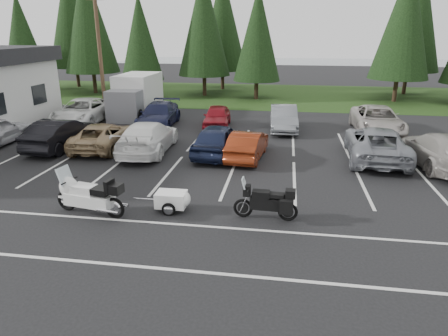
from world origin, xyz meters
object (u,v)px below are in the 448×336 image
at_px(car_near_1, 61,134).
at_px(car_far_4, 377,120).
at_px(car_near_2, 103,136).
at_px(car_far_3, 284,118).
at_px(car_far_1, 159,115).
at_px(adventure_motorcycle, 266,199).
at_px(car_near_3, 148,137).
at_px(touring_motorcycle, 89,192).
at_px(car_near_6, 376,143).
at_px(car_far_2, 217,117).
at_px(cargo_trailer, 171,201).
at_px(car_near_4, 218,139).
at_px(car_near_5, 248,145).
at_px(utility_pole, 100,49).
at_px(car_near_7, 439,150).
at_px(box_truck, 134,96).
at_px(car_far_0, 82,111).

xyz_separation_m(car_near_1, car_far_4, (16.98, 5.95, 0.01)).
distance_m(car_near_2, car_far_3, 10.82).
distance_m(car_far_1, adventure_motorcycle, 14.56).
relative_size(car_near_3, car_far_1, 1.05).
xyz_separation_m(car_far_3, car_far_4, (5.54, 0.06, 0.05)).
distance_m(car_far_4, touring_motorcycle, 17.71).
xyz_separation_m(car_near_6, car_far_4, (1.11, 5.41, 0.00)).
relative_size(car_near_2, car_far_2, 1.21).
bearing_deg(cargo_trailer, car_near_3, 114.20).
distance_m(car_near_6, touring_motorcycle, 13.22).
bearing_deg(car_near_4, car_near_5, 171.19).
height_order(utility_pole, car_near_1, utility_pole).
xyz_separation_m(cargo_trailer, adventure_motorcycle, (3.21, -0.16, 0.36)).
distance_m(car_near_5, car_far_2, 6.79).
xyz_separation_m(car_near_1, car_near_5, (9.80, -0.22, -0.11)).
distance_m(car_near_7, car_far_1, 16.09).
distance_m(car_near_2, car_far_4, 15.85).
distance_m(box_truck, touring_motorcycle, 16.33).
relative_size(car_near_1, car_near_5, 1.17).
bearing_deg(box_truck, car_near_7, -26.04).
bearing_deg(touring_motorcycle, car_near_7, 38.57).
relative_size(car_near_3, car_far_0, 0.94).
bearing_deg(car_near_4, car_near_7, -176.97).
bearing_deg(car_far_0, car_near_5, -30.34).
relative_size(car_near_2, car_far_3, 1.07).
xyz_separation_m(car_near_1, touring_motorcycle, (5.21, -7.29, 0.02)).
xyz_separation_m(car_near_3, car_far_1, (-1.24, 5.69, -0.04)).
bearing_deg(car_far_0, car_near_3, -44.42).
height_order(car_near_7, car_far_1, car_near_7).
bearing_deg(cargo_trailer, car_far_3, 72.94).
distance_m(car_near_2, car_near_5, 7.67).
height_order(car_near_5, car_far_4, car_far_4).
bearing_deg(car_near_6, car_far_4, -98.09).
bearing_deg(box_truck, car_far_4, -8.72).
xyz_separation_m(car_far_1, car_far_3, (7.95, 0.17, -0.00)).
height_order(car_near_6, car_far_3, car_near_6).
bearing_deg(box_truck, car_far_2, -20.34).
height_order(car_near_7, touring_motorcycle, touring_motorcycle).
xyz_separation_m(car_far_0, car_far_4, (18.74, 0.20, -0.01)).
bearing_deg(car_near_3, car_far_0, -44.29).
xyz_separation_m(box_truck, car_near_2, (1.32, -8.09, -0.78)).
height_order(car_near_3, cargo_trailer, car_near_3).
xyz_separation_m(car_near_3, car_near_7, (13.72, -0.21, -0.01)).
distance_m(car_near_1, car_far_2, 9.43).
bearing_deg(car_near_7, car_near_2, -7.39).
bearing_deg(car_far_1, car_far_3, -2.04).
relative_size(car_near_5, car_far_1, 0.79).
bearing_deg(car_far_2, car_far_0, 177.41).
distance_m(car_near_1, car_near_2, 2.18).
bearing_deg(utility_pole, touring_motorcycle, -67.23).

